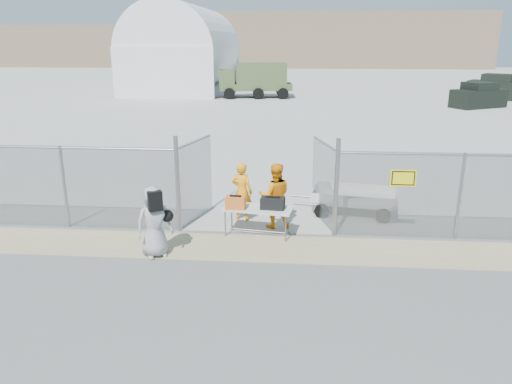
# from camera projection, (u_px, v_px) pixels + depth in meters

# --- Properties ---
(ground) EXTENTS (160.00, 160.00, 0.00)m
(ground) POSITION_uv_depth(u_px,v_px,m) (249.00, 266.00, 10.99)
(ground) COLOR #535252
(tarmac_inside) EXTENTS (160.00, 80.00, 0.01)m
(tarmac_inside) POSITION_uv_depth(u_px,v_px,m) (288.00, 87.00, 50.98)
(tarmac_inside) COLOR #AAAAA4
(tarmac_inside) RESTS_ON ground
(dirt_strip) EXTENTS (44.00, 1.60, 0.01)m
(dirt_strip) POSITION_uv_depth(u_px,v_px,m) (253.00, 248.00, 11.94)
(dirt_strip) COLOR tan
(dirt_strip) RESTS_ON ground
(distant_hills) EXTENTS (140.00, 6.00, 9.00)m
(distant_hills) POSITION_uv_depth(u_px,v_px,m) (323.00, 40.00, 83.55)
(distant_hills) COLOR #7F684F
(distant_hills) RESTS_ON ground
(chain_link_fence) EXTENTS (40.00, 0.20, 2.20)m
(chain_link_fence) POSITION_uv_depth(u_px,v_px,m) (256.00, 192.00, 12.57)
(chain_link_fence) COLOR gray
(chain_link_fence) RESTS_ON ground
(quonset_hangar) EXTENTS (9.00, 18.00, 8.00)m
(quonset_hangar) POSITION_uv_depth(u_px,v_px,m) (186.00, 47.00, 48.68)
(quonset_hangar) COLOR silver
(quonset_hangar) RESTS_ON ground
(folding_table) EXTENTS (1.82, 0.98, 0.74)m
(folding_table) POSITION_uv_depth(u_px,v_px,m) (258.00, 221.00, 12.63)
(folding_table) COLOR silver
(folding_table) RESTS_ON ground
(orange_bag) EXTENTS (0.50, 0.35, 0.31)m
(orange_bag) POSITION_uv_depth(u_px,v_px,m) (236.00, 203.00, 12.43)
(orange_bag) COLOR orange
(orange_bag) RESTS_ON folding_table
(black_duffel) EXTENTS (0.62, 0.40, 0.28)m
(black_duffel) POSITION_uv_depth(u_px,v_px,m) (273.00, 203.00, 12.42)
(black_duffel) COLOR black
(black_duffel) RESTS_ON folding_table
(security_worker_left) EXTENTS (0.69, 0.56, 1.63)m
(security_worker_left) POSITION_uv_depth(u_px,v_px,m) (242.00, 192.00, 13.55)
(security_worker_left) COLOR orange
(security_worker_left) RESTS_ON ground
(security_worker_right) EXTENTS (0.94, 0.78, 1.74)m
(security_worker_right) POSITION_uv_depth(u_px,v_px,m) (275.00, 196.00, 13.03)
(security_worker_right) COLOR orange
(security_worker_right) RESTS_ON ground
(visitor) EXTENTS (0.97, 0.87, 1.67)m
(visitor) POSITION_uv_depth(u_px,v_px,m) (154.00, 222.00, 11.28)
(visitor) COLOR #97969A
(visitor) RESTS_ON ground
(utility_trailer) EXTENTS (3.28, 2.08, 0.74)m
(utility_trailer) POSITION_uv_depth(u_px,v_px,m) (354.00, 200.00, 14.26)
(utility_trailer) COLOR silver
(utility_trailer) RESTS_ON ground
(military_truck) EXTENTS (6.17, 2.77, 2.85)m
(military_truck) POSITION_uv_depth(u_px,v_px,m) (256.00, 80.00, 41.79)
(military_truck) COLOR #465730
(military_truck) RESTS_ON ground
(parked_vehicle_near) EXTENTS (4.29, 3.45, 1.78)m
(parked_vehicle_near) POSITION_uv_depth(u_px,v_px,m) (479.00, 95.00, 35.86)
(parked_vehicle_near) COLOR black
(parked_vehicle_near) RESTS_ON ground
(parked_vehicle_mid) EXTENTS (4.76, 3.99, 1.98)m
(parked_vehicle_mid) POSITION_uv_depth(u_px,v_px,m) (497.00, 87.00, 40.89)
(parked_vehicle_mid) COLOR black
(parked_vehicle_mid) RESTS_ON ground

